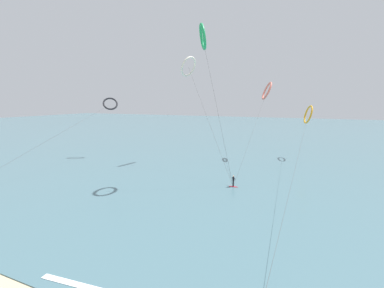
{
  "coord_description": "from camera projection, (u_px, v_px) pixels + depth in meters",
  "views": [
    {
      "loc": [
        11.3,
        -5.62,
        12.54
      ],
      "look_at": [
        0.0,
        19.99,
        8.02
      ],
      "focal_mm": 25.03,
      "sensor_mm": 36.0,
      "label": 1
    }
  ],
  "objects": [
    {
      "name": "sea_water",
      "position": [
        278.0,
        133.0,
        106.4
      ],
      "size": [
        400.0,
        200.0,
        0.08
      ],
      "primitive_type": "cube",
      "color": "#476B75",
      "rests_on": "ground"
    },
    {
      "name": "surfer_crimson",
      "position": [
        233.0,
        182.0,
        39.17
      ],
      "size": [
        1.4,
        0.59,
        1.7
      ],
      "rotation": [
        0.0,
        0.0,
        4.71
      ],
      "color": "red",
      "rests_on": "ground"
    },
    {
      "name": "kite_ivory",
      "position": [
        189.0,
        67.0,
        54.2
      ],
      "size": [
        15.09,
        16.29,
        21.45
      ],
      "rotation": [
        0.0,
        0.0,
        4.48
      ],
      "color": "silver",
      "rests_on": "ground"
    },
    {
      "name": "kite_charcoal",
      "position": [
        110.0,
        104.0,
        59.7
      ],
      "size": [
        3.83,
        36.34,
        13.38
      ],
      "rotation": [
        0.0,
        0.0,
        0.79
      ],
      "color": "black",
      "rests_on": "ground"
    },
    {
      "name": "kite_coral",
      "position": [
        267.0,
        91.0,
        57.93
      ],
      "size": [
        3.34,
        25.85,
        16.69
      ],
      "rotation": [
        0.0,
        0.0,
        5.1
      ],
      "color": "#EA7260",
      "rests_on": "ground"
    },
    {
      "name": "kite_amber",
      "position": [
        308.0,
        115.0,
        58.18
      ],
      "size": [
        2.81,
        51.77,
        11.66
      ],
      "rotation": [
        0.0,
        0.0,
        5.01
      ],
      "color": "orange",
      "rests_on": "ground"
    },
    {
      "name": "kite_emerald",
      "position": [
        203.0,
        37.0,
        38.49
      ],
      "size": [
        6.55,
        3.78,
        23.55
      ],
      "rotation": [
        0.0,
        0.0,
        2.05
      ],
      "color": "#199351",
      "rests_on": "ground"
    }
  ]
}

